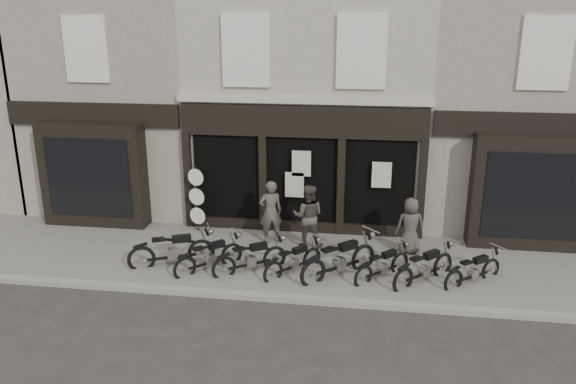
# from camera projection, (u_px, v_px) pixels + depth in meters

# --- Properties ---
(ground_plane) EXTENTS (90.00, 90.00, 0.00)m
(ground_plane) POSITION_uv_depth(u_px,v_px,m) (287.00, 277.00, 14.21)
(ground_plane) COLOR #2D2B28
(ground_plane) RESTS_ON ground
(pavement) EXTENTS (30.00, 4.20, 0.12)m
(pavement) POSITION_uv_depth(u_px,v_px,m) (292.00, 260.00, 15.05)
(pavement) COLOR slate
(pavement) RESTS_ON ground_plane
(kerb) EXTENTS (30.00, 0.25, 0.13)m
(kerb) POSITION_uv_depth(u_px,v_px,m) (280.00, 298.00, 13.01)
(kerb) COLOR gray
(kerb) RESTS_ON ground_plane
(central_building) EXTENTS (7.30, 6.22, 8.34)m
(central_building) POSITION_uv_depth(u_px,v_px,m) (313.00, 87.00, 18.61)
(central_building) COLOR #ADA394
(central_building) RESTS_ON ground
(neighbour_left) EXTENTS (5.60, 6.73, 8.34)m
(neighbour_left) POSITION_uv_depth(u_px,v_px,m) (131.00, 85.00, 19.44)
(neighbour_left) COLOR gray
(neighbour_left) RESTS_ON ground
(neighbour_right) EXTENTS (5.60, 6.73, 8.34)m
(neighbour_right) POSITION_uv_depth(u_px,v_px,m) (513.00, 92.00, 17.70)
(neighbour_right) COLOR gray
(neighbour_right) RESTS_ON ground
(motorcycle_0) EXTENTS (2.10, 1.24, 1.08)m
(motorcycle_0) POSITION_uv_depth(u_px,v_px,m) (173.00, 253.00, 14.59)
(motorcycle_0) COLOR black
(motorcycle_0) RESTS_ON ground
(motorcycle_1) EXTENTS (1.55, 1.62, 0.97)m
(motorcycle_1) POSITION_uv_depth(u_px,v_px,m) (210.00, 259.00, 14.34)
(motorcycle_1) COLOR black
(motorcycle_1) RESTS_ON ground
(motorcycle_2) EXTENTS (1.78, 1.40, 0.98)m
(motorcycle_2) POSITION_uv_depth(u_px,v_px,m) (251.00, 260.00, 14.23)
(motorcycle_2) COLOR black
(motorcycle_2) RESTS_ON ground
(motorcycle_3) EXTENTS (1.42, 1.55, 0.91)m
(motorcycle_3) POSITION_uv_depth(u_px,v_px,m) (294.00, 263.00, 14.15)
(motorcycle_3) COLOR black
(motorcycle_3) RESTS_ON ground
(motorcycle_4) EXTENTS (1.91, 1.79, 1.13)m
(motorcycle_4) POSITION_uv_depth(u_px,v_px,m) (340.00, 262.00, 13.98)
(motorcycle_4) COLOR black
(motorcycle_4) RESTS_ON ground
(motorcycle_5) EXTENTS (1.47, 1.49, 0.90)m
(motorcycle_5) POSITION_uv_depth(u_px,v_px,m) (383.00, 267.00, 13.91)
(motorcycle_5) COLOR black
(motorcycle_5) RESTS_ON ground
(motorcycle_6) EXTENTS (1.67, 1.64, 1.01)m
(motorcycle_6) POSITION_uv_depth(u_px,v_px,m) (424.00, 270.00, 13.68)
(motorcycle_6) COLOR black
(motorcycle_6) RESTS_ON ground
(motorcycle_7) EXTENTS (1.59, 1.34, 0.90)m
(motorcycle_7) POSITION_uv_depth(u_px,v_px,m) (473.00, 273.00, 13.62)
(motorcycle_7) COLOR black
(motorcycle_7) RESTS_ON ground
(man_left) EXTENTS (0.78, 0.65, 1.82)m
(man_left) POSITION_uv_depth(u_px,v_px,m) (271.00, 212.00, 15.85)
(man_left) COLOR #46423A
(man_left) RESTS_ON pavement
(man_centre) EXTENTS (0.87, 0.68, 1.79)m
(man_centre) POSITION_uv_depth(u_px,v_px,m) (308.00, 216.00, 15.56)
(man_centre) COLOR #413D34
(man_centre) RESTS_ON pavement
(man_right) EXTENTS (0.83, 0.61, 1.56)m
(man_right) POSITION_uv_depth(u_px,v_px,m) (410.00, 226.00, 15.16)
(man_right) COLOR #423C37
(man_right) RESTS_ON pavement
(advert_sign_post) EXTENTS (0.51, 0.33, 2.13)m
(advert_sign_post) POSITION_uv_depth(u_px,v_px,m) (197.00, 202.00, 16.68)
(advert_sign_post) COLOR black
(advert_sign_post) RESTS_ON ground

